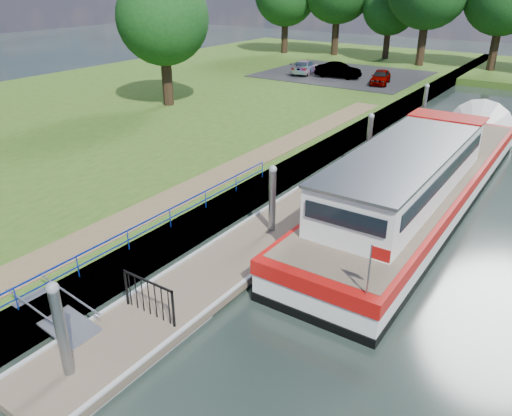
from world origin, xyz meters
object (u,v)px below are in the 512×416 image
Objects in this scene: car_a at (381,77)px; car_b at (338,70)px; car_c at (305,67)px; barge at (425,178)px; pontoon at (326,195)px.

car_a is 0.86× the size of car_b.
car_a is at bearing 162.43° from car_c.
barge is 22.40m from car_a.
car_b is (-10.55, 22.92, 1.31)m from pontoon.
car_c is (-7.66, 0.78, 0.02)m from car_a.
car_c is (-14.01, 23.09, 1.26)m from pontoon.
pontoon is 7.12× the size of car_c.
barge is at bearing -76.45° from car_a.
car_b is at bearing 114.72° from pontoon.
car_c is at bearing 130.17° from barge.
pontoon is 23.22m from car_a.
pontoon is at bearing -148.15° from barge.
barge reaches higher than car_a.
barge is at bearing 31.85° from pontoon.
pontoon is 7.52× the size of car_b.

